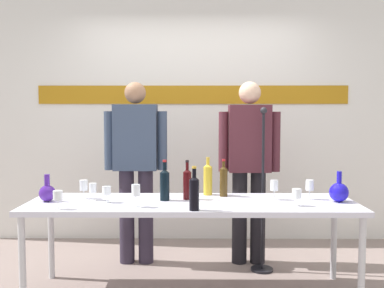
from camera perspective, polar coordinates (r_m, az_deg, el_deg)
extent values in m
cube|color=white|center=(4.85, 0.12, 5.10)|extent=(4.87, 0.10, 3.00)
cube|color=#B57915|center=(4.80, 0.12, 6.49)|extent=(3.41, 0.01, 0.20)
cube|color=silver|center=(3.39, -0.02, -7.91)|extent=(2.53, 0.72, 0.04)
cylinder|color=silver|center=(3.42, -21.42, -14.42)|extent=(0.05, 0.05, 0.69)
cylinder|color=silver|center=(3.40, 21.42, -14.52)|extent=(0.05, 0.05, 0.69)
cylinder|color=silver|center=(3.97, -18.03, -11.72)|extent=(0.05, 0.05, 0.69)
cylinder|color=silver|center=(3.96, 18.15, -11.79)|extent=(0.05, 0.05, 0.69)
sphere|color=#48208F|center=(3.57, -18.46, -6.15)|extent=(0.13, 0.13, 0.13)
cylinder|color=#48208F|center=(3.55, -18.50, -4.54)|extent=(0.04, 0.04, 0.09)
sphere|color=#1C15BA|center=(3.55, 18.72, -6.02)|extent=(0.15, 0.15, 0.15)
cylinder|color=#1C15BA|center=(3.53, 18.76, -4.20)|extent=(0.04, 0.04, 0.10)
cylinder|color=#2E2637|center=(4.19, -8.56, -9.37)|extent=(0.14, 0.14, 0.89)
cylinder|color=#2E2637|center=(4.16, -6.09, -9.42)|extent=(0.14, 0.14, 0.89)
cube|color=#37445B|center=(4.07, -7.42, 0.88)|extent=(0.40, 0.22, 0.61)
cylinder|color=#37445B|center=(4.11, -10.86, 0.45)|extent=(0.09, 0.09, 0.55)
cylinder|color=#37445B|center=(4.04, -3.93, 0.45)|extent=(0.09, 0.09, 0.55)
sphere|color=#9A6D51|center=(4.06, -7.48, 6.69)|extent=(0.20, 0.20, 0.20)
cylinder|color=black|center=(4.16, 6.26, -9.54)|extent=(0.14, 0.14, 0.87)
cylinder|color=black|center=(4.18, 8.65, -9.50)|extent=(0.14, 0.14, 0.87)
cube|color=#50232C|center=(4.06, 7.55, 0.74)|extent=(0.38, 0.22, 0.62)
cylinder|color=#50232C|center=(4.04, 4.14, 0.31)|extent=(0.09, 0.09, 0.56)
cylinder|color=#50232C|center=(4.10, 10.90, 0.30)|extent=(0.09, 0.09, 0.56)
sphere|color=beige|center=(4.06, 7.61, 6.70)|extent=(0.20, 0.20, 0.20)
cylinder|color=#36070A|center=(3.45, -0.63, -5.50)|extent=(0.07, 0.07, 0.22)
cone|color=#36070A|center=(3.44, -0.63, -3.51)|extent=(0.07, 0.07, 0.03)
cylinder|color=#36070A|center=(3.43, -0.63, -3.05)|extent=(0.02, 0.02, 0.08)
cylinder|color=black|center=(3.43, -0.64, -2.27)|extent=(0.03, 0.03, 0.02)
cylinder|color=black|center=(3.07, 0.29, -6.73)|extent=(0.07, 0.07, 0.22)
cone|color=black|center=(3.05, 0.29, -4.49)|extent=(0.07, 0.07, 0.03)
cylinder|color=black|center=(3.04, 0.29, -3.98)|extent=(0.03, 0.03, 0.08)
cylinder|color=gold|center=(3.04, 0.29, -3.08)|extent=(0.03, 0.03, 0.02)
cylinder|color=black|center=(3.42, -3.61, -5.60)|extent=(0.08, 0.08, 0.22)
cone|color=black|center=(3.40, -3.62, -3.56)|extent=(0.08, 0.08, 0.03)
cylinder|color=black|center=(3.40, -3.62, -3.07)|extent=(0.03, 0.03, 0.08)
cylinder|color=#AB201F|center=(3.39, -3.62, -2.23)|extent=(0.03, 0.03, 0.02)
cylinder|color=gold|center=(3.64, 2.09, -4.86)|extent=(0.07, 0.07, 0.24)
cone|color=gold|center=(3.62, 2.10, -2.81)|extent=(0.07, 0.07, 0.03)
cylinder|color=gold|center=(3.62, 2.10, -2.51)|extent=(0.03, 0.03, 0.06)
cylinder|color=gold|center=(3.62, 2.10, -1.87)|extent=(0.03, 0.03, 0.02)
cylinder|color=#422E10|center=(3.59, 4.18, -5.08)|extent=(0.06, 0.06, 0.23)
cone|color=#422E10|center=(3.57, 4.19, -3.10)|extent=(0.06, 0.06, 0.03)
cylinder|color=#422E10|center=(3.57, 4.19, -2.77)|extent=(0.02, 0.02, 0.06)
cylinder|color=#AA1F24|center=(3.56, 4.19, -2.13)|extent=(0.03, 0.03, 0.02)
cylinder|color=white|center=(3.41, -11.14, -7.53)|extent=(0.06, 0.06, 0.00)
cylinder|color=white|center=(3.41, -11.15, -7.03)|extent=(0.01, 0.01, 0.06)
cylinder|color=white|center=(3.40, -11.17, -6.02)|extent=(0.07, 0.07, 0.07)
cylinder|color=white|center=(3.27, -17.19, -8.16)|extent=(0.05, 0.05, 0.00)
cylinder|color=white|center=(3.26, -17.20, -7.57)|extent=(0.01, 0.01, 0.07)
cylinder|color=white|center=(3.25, -17.22, -6.44)|extent=(0.07, 0.07, 0.07)
cylinder|color=white|center=(3.52, -12.88, -7.20)|extent=(0.06, 0.06, 0.00)
cylinder|color=white|center=(3.52, -12.89, -6.68)|extent=(0.01, 0.01, 0.06)
cylinder|color=white|center=(3.50, -12.91, -5.61)|extent=(0.06, 0.06, 0.07)
cylinder|color=white|center=(3.22, -7.37, -8.19)|extent=(0.06, 0.06, 0.00)
cylinder|color=white|center=(3.21, -7.38, -7.47)|extent=(0.01, 0.01, 0.08)
cylinder|color=white|center=(3.20, -7.39, -6.03)|extent=(0.06, 0.06, 0.08)
cylinder|color=white|center=(3.60, -14.02, -6.97)|extent=(0.05, 0.05, 0.00)
cylinder|color=white|center=(3.60, -14.03, -6.44)|extent=(0.01, 0.01, 0.06)
cylinder|color=white|center=(3.58, -14.05, -5.27)|extent=(0.06, 0.06, 0.08)
cylinder|color=white|center=(3.59, 15.17, -7.01)|extent=(0.06, 0.06, 0.00)
cylinder|color=white|center=(3.59, 15.18, -6.44)|extent=(0.01, 0.01, 0.07)
cylinder|color=white|center=(3.58, 15.20, -5.22)|extent=(0.06, 0.06, 0.08)
cylinder|color=white|center=(3.52, 10.73, -7.18)|extent=(0.06, 0.06, 0.00)
cylinder|color=white|center=(3.51, 10.74, -6.59)|extent=(0.01, 0.01, 0.07)
cylinder|color=white|center=(3.50, 10.75, -5.35)|extent=(0.06, 0.06, 0.08)
cylinder|color=white|center=(3.32, 13.58, -7.89)|extent=(0.06, 0.06, 0.00)
cylinder|color=white|center=(3.31, 13.58, -7.39)|extent=(0.01, 0.01, 0.06)
cylinder|color=white|center=(3.30, 13.60, -6.33)|extent=(0.07, 0.07, 0.07)
cylinder|color=black|center=(4.11, 9.16, -15.95)|extent=(0.20, 0.20, 0.02)
cylinder|color=black|center=(3.92, 9.28, -6.40)|extent=(0.02, 0.02, 1.41)
sphere|color=#232328|center=(3.86, 9.40, 4.36)|extent=(0.06, 0.06, 0.06)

